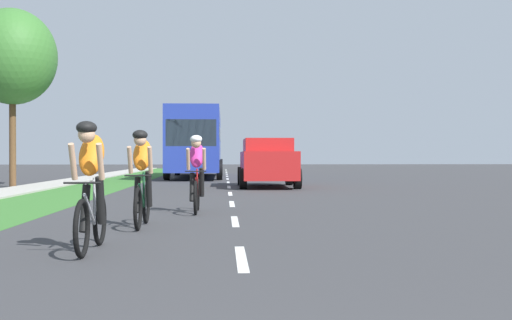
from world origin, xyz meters
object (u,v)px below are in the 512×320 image
cyclist_lead (91,185)px  cyclist_trailing (142,178)px  suv_red (267,161)px  pickup_dark_green (204,160)px  street_tree_near (12,57)px  bus_blue (197,140)px  cyclist_distant (197,173)px

cyclist_lead → cyclist_trailing: bearing=83.7°
cyclist_lead → suv_red: bearing=78.2°
cyclist_lead → pickup_dark_green: size_ratio=0.34×
street_tree_near → cyclist_lead: bearing=-68.7°
street_tree_near → cyclist_trailing: bearing=-64.0°
cyclist_lead → bus_blue: 26.08m
cyclist_trailing → pickup_dark_green: pickup_dark_green is taller
cyclist_lead → cyclist_trailing: same height
cyclist_trailing → pickup_dark_green: 40.73m
cyclist_distant → street_tree_near: bearing=124.1°
cyclist_lead → pickup_dark_green: bearing=90.0°
cyclist_trailing → cyclist_distant: bearing=72.8°
suv_red → pickup_dark_green: size_ratio=0.92×
cyclist_trailing → cyclist_distant: size_ratio=1.00×
cyclist_lead → cyclist_distant: same height
cyclist_distant → bus_blue: bus_blue is taller
cyclist_trailing → street_tree_near: bearing=116.0°
cyclist_trailing → pickup_dark_green: bearing=90.4°
cyclist_trailing → bus_blue: 23.49m
suv_red → cyclist_trailing: bearing=-102.9°
cyclist_lead → bus_blue: bus_blue is taller
cyclist_trailing → bus_blue: size_ratio=0.15×
cyclist_distant → pickup_dark_green: 38.22m
street_tree_near → suv_red: bearing=-1.1°
cyclist_trailing → street_tree_near: size_ratio=0.26×
cyclist_trailing → suv_red: suv_red is taller
bus_blue → cyclist_distant: bearing=-87.5°
cyclist_lead → street_tree_near: (-6.11, 15.70, 3.96)m
pickup_dark_green → cyclist_distant: bearing=-88.4°
cyclist_distant → street_tree_near: 13.39m
cyclist_distant → street_tree_near: (-7.18, 10.59, 3.96)m
cyclist_distant → street_tree_near: street_tree_near is taller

